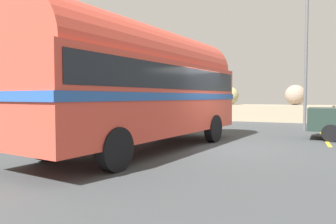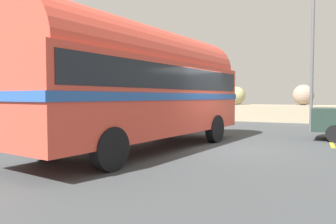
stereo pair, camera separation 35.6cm
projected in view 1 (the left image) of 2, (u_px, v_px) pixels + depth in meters
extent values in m
cube|color=#3C4042|center=(216.00, 147.00, 10.11)|extent=(32.00, 26.00, 0.02)
cube|color=tan|center=(259.00, 113.00, 20.97)|extent=(31.36, 1.80, 1.10)
sphere|color=tan|center=(106.00, 97.00, 25.00)|extent=(0.98, 0.98, 0.98)
cube|color=gray|center=(155.00, 97.00, 23.45)|extent=(1.08, 1.07, 0.98)
sphere|color=tan|center=(230.00, 96.00, 21.46)|extent=(1.21, 1.21, 1.21)
sphere|color=gray|center=(295.00, 95.00, 20.47)|extent=(1.30, 1.30, 1.30)
cube|color=yellow|center=(325.00, 139.00, 12.05)|extent=(0.12, 4.40, 0.01)
cylinder|color=black|center=(161.00, 126.00, 12.30)|extent=(0.43, 0.99, 0.96)
cylinder|color=black|center=(213.00, 129.00, 11.14)|extent=(0.43, 0.99, 0.96)
cylinder|color=black|center=(48.00, 142.00, 7.88)|extent=(0.43, 0.99, 0.96)
cylinder|color=black|center=(115.00, 149.00, 6.72)|extent=(0.43, 0.99, 0.96)
cube|color=#D34535|center=(145.00, 98.00, 9.46)|extent=(3.72, 8.68, 2.10)
cylinder|color=#D34535|center=(144.00, 63.00, 9.41)|extent=(3.47, 8.31, 2.20)
cube|color=#28549F|center=(145.00, 97.00, 9.46)|extent=(3.78, 8.77, 0.20)
cube|color=black|center=(144.00, 79.00, 9.43)|extent=(3.70, 8.35, 0.64)
cube|color=silver|center=(205.00, 119.00, 13.13)|extent=(2.28, 0.52, 0.28)
cylinder|color=black|center=(331.00, 133.00, 11.21)|extent=(0.63, 0.24, 0.62)
cylinder|color=black|center=(330.00, 129.00, 12.58)|extent=(0.63, 0.24, 0.62)
cylinder|color=#5B5B60|center=(306.00, 54.00, 14.80)|extent=(0.14, 0.14, 7.30)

